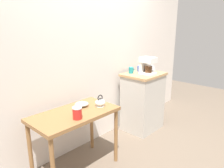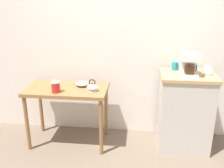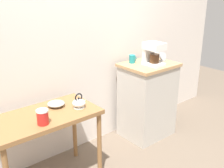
{
  "view_description": "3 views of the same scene",
  "coord_description": "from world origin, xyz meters",
  "px_view_note": "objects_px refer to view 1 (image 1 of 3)",
  "views": [
    {
      "loc": [
        -1.99,
        -1.77,
        1.66
      ],
      "look_at": [
        -0.12,
        -0.03,
        0.95
      ],
      "focal_mm": 34.38,
      "sensor_mm": 36.0,
      "label": 1
    },
    {
      "loc": [
        0.17,
        -2.77,
        1.79
      ],
      "look_at": [
        -0.13,
        -0.05,
        0.82
      ],
      "focal_mm": 41.29,
      "sensor_mm": 36.0,
      "label": 2
    },
    {
      "loc": [
        -1.61,
        -2.04,
        1.81
      ],
      "look_at": [
        0.13,
        0.05,
        0.82
      ],
      "focal_mm": 44.3,
      "sensor_mm": 36.0,
      "label": 3
    }
  ],
  "objects_px": {
    "bowl_stoneware": "(82,104)",
    "teakettle": "(100,102)",
    "mug_dark_teal": "(131,70)",
    "mug_small_cream": "(147,68)",
    "mug_blue": "(140,69)",
    "canister_enamel": "(77,113)",
    "table_clock": "(153,68)",
    "coffee_maker": "(147,65)"
  },
  "relations": [
    {
      "from": "bowl_stoneware",
      "to": "teakettle",
      "type": "height_order",
      "value": "teakettle"
    },
    {
      "from": "teakettle",
      "to": "mug_dark_teal",
      "type": "relative_size",
      "value": 1.55
    },
    {
      "from": "mug_small_cream",
      "to": "mug_blue",
      "type": "distance_m",
      "value": 0.15
    },
    {
      "from": "teakettle",
      "to": "canister_enamel",
      "type": "distance_m",
      "value": 0.41
    },
    {
      "from": "mug_blue",
      "to": "table_clock",
      "type": "bearing_deg",
      "value": -54.48
    },
    {
      "from": "coffee_maker",
      "to": "mug_small_cream",
      "type": "bearing_deg",
      "value": 32.49
    },
    {
      "from": "bowl_stoneware",
      "to": "table_clock",
      "type": "xyz_separation_m",
      "value": [
        1.42,
        -0.06,
        0.22
      ]
    },
    {
      "from": "canister_enamel",
      "to": "table_clock",
      "type": "xyz_separation_m",
      "value": [
        1.67,
        0.18,
        0.19
      ]
    },
    {
      "from": "mug_blue",
      "to": "table_clock",
      "type": "height_order",
      "value": "table_clock"
    },
    {
      "from": "coffee_maker",
      "to": "mug_blue",
      "type": "bearing_deg",
      "value": 65.39
    },
    {
      "from": "teakettle",
      "to": "coffee_maker",
      "type": "height_order",
      "value": "coffee_maker"
    },
    {
      "from": "mug_dark_teal",
      "to": "table_clock",
      "type": "xyz_separation_m",
      "value": [
        0.33,
        -0.18,
        0.0
      ]
    },
    {
      "from": "teakettle",
      "to": "table_clock",
      "type": "height_order",
      "value": "table_clock"
    },
    {
      "from": "teakettle",
      "to": "mug_dark_teal",
      "type": "height_order",
      "value": "mug_dark_teal"
    },
    {
      "from": "mug_small_cream",
      "to": "mug_dark_teal",
      "type": "distance_m",
      "value": 0.36
    },
    {
      "from": "coffee_maker",
      "to": "table_clock",
      "type": "xyz_separation_m",
      "value": [
        0.21,
        0.02,
        -0.09
      ]
    },
    {
      "from": "mug_dark_teal",
      "to": "mug_blue",
      "type": "xyz_separation_m",
      "value": [
        0.21,
        -0.01,
        -0.01
      ]
    },
    {
      "from": "table_clock",
      "to": "bowl_stoneware",
      "type": "bearing_deg",
      "value": 177.68
    },
    {
      "from": "table_clock",
      "to": "mug_small_cream",
      "type": "bearing_deg",
      "value": 79.02
    },
    {
      "from": "bowl_stoneware",
      "to": "teakettle",
      "type": "distance_m",
      "value": 0.22
    },
    {
      "from": "canister_enamel",
      "to": "mug_dark_teal",
      "type": "relative_size",
      "value": 1.33
    },
    {
      "from": "bowl_stoneware",
      "to": "table_clock",
      "type": "height_order",
      "value": "table_clock"
    },
    {
      "from": "bowl_stoneware",
      "to": "table_clock",
      "type": "bearing_deg",
      "value": -2.32
    },
    {
      "from": "bowl_stoneware",
      "to": "table_clock",
      "type": "relative_size",
      "value": 1.41
    },
    {
      "from": "canister_enamel",
      "to": "mug_dark_teal",
      "type": "height_order",
      "value": "mug_dark_teal"
    },
    {
      "from": "mug_dark_teal",
      "to": "mug_blue",
      "type": "distance_m",
      "value": 0.21
    },
    {
      "from": "mug_dark_teal",
      "to": "mug_small_cream",
      "type": "bearing_deg",
      "value": -8.54
    },
    {
      "from": "mug_dark_teal",
      "to": "teakettle",
      "type": "bearing_deg",
      "value": -163.33
    },
    {
      "from": "canister_enamel",
      "to": "coffee_maker",
      "type": "xyz_separation_m",
      "value": [
        1.47,
        0.16,
        0.28
      ]
    },
    {
      "from": "coffee_maker",
      "to": "table_clock",
      "type": "relative_size",
      "value": 2.27
    },
    {
      "from": "canister_enamel",
      "to": "coffee_maker",
      "type": "height_order",
      "value": "coffee_maker"
    },
    {
      "from": "mug_blue",
      "to": "table_clock",
      "type": "distance_m",
      "value": 0.21
    },
    {
      "from": "mug_small_cream",
      "to": "bowl_stoneware",
      "type": "bearing_deg",
      "value": -177.21
    },
    {
      "from": "coffee_maker",
      "to": "mug_dark_teal",
      "type": "height_order",
      "value": "coffee_maker"
    },
    {
      "from": "bowl_stoneware",
      "to": "mug_blue",
      "type": "relative_size",
      "value": 1.91
    },
    {
      "from": "canister_enamel",
      "to": "mug_blue",
      "type": "relative_size",
      "value": 1.51
    },
    {
      "from": "canister_enamel",
      "to": "mug_small_cream",
      "type": "xyz_separation_m",
      "value": [
        1.7,
        0.31,
        0.18
      ]
    },
    {
      "from": "mug_dark_teal",
      "to": "table_clock",
      "type": "bearing_deg",
      "value": -28.76
    },
    {
      "from": "bowl_stoneware",
      "to": "mug_dark_teal",
      "type": "height_order",
      "value": "mug_dark_teal"
    },
    {
      "from": "bowl_stoneware",
      "to": "mug_small_cream",
      "type": "xyz_separation_m",
      "value": [
        1.45,
        0.07,
        0.21
      ]
    },
    {
      "from": "mug_dark_teal",
      "to": "bowl_stoneware",
      "type": "bearing_deg",
      "value": -173.51
    },
    {
      "from": "bowl_stoneware",
      "to": "canister_enamel",
      "type": "xyz_separation_m",
      "value": [
        -0.25,
        -0.24,
        0.04
      ]
    }
  ]
}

